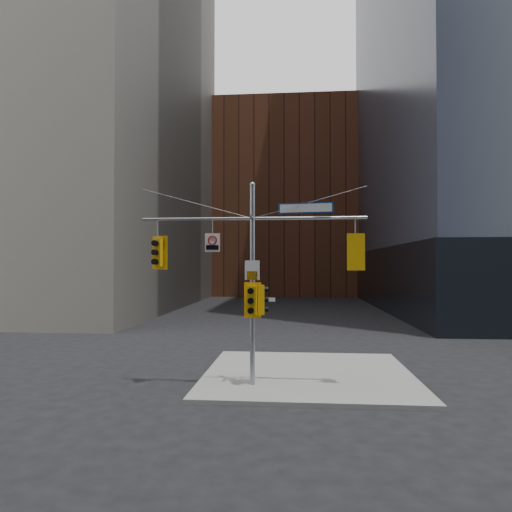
% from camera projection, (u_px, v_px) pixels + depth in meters
% --- Properties ---
extents(ground, '(160.00, 160.00, 0.00)m').
position_uv_depth(ground, '(246.00, 406.00, 14.04)').
color(ground, black).
rests_on(ground, ground).
extents(sidewalk_corner, '(8.00, 8.00, 0.15)m').
position_uv_depth(sidewalk_corner, '(308.00, 374.00, 17.85)').
color(sidewalk_corner, gray).
rests_on(sidewalk_corner, ground).
extents(brick_midrise, '(26.00, 20.00, 28.00)m').
position_uv_depth(brick_midrise, '(286.00, 204.00, 72.09)').
color(brick_midrise, brown).
rests_on(brick_midrise, ground).
extents(signal_assembly, '(8.00, 0.80, 7.30)m').
position_uv_depth(signal_assembly, '(252.00, 263.00, 16.11)').
color(signal_assembly, '#979AA0').
rests_on(signal_assembly, ground).
extents(traffic_light_west_arm, '(0.58, 0.54, 1.23)m').
position_uv_depth(traffic_light_west_arm, '(158.00, 253.00, 16.43)').
color(traffic_light_west_arm, '#EEA90C').
rests_on(traffic_light_west_arm, ground).
extents(traffic_light_east_arm, '(0.61, 0.47, 1.28)m').
position_uv_depth(traffic_light_east_arm, '(355.00, 252.00, 15.81)').
color(traffic_light_east_arm, '#EEA90C').
rests_on(traffic_light_east_arm, ground).
extents(traffic_light_pole_side, '(0.45, 0.38, 1.04)m').
position_uv_depth(traffic_light_pole_side, '(262.00, 300.00, 16.07)').
color(traffic_light_pole_side, '#EEA90C').
rests_on(traffic_light_pole_side, ground).
extents(traffic_light_pole_front, '(0.60, 0.49, 1.25)m').
position_uv_depth(traffic_light_pole_front, '(252.00, 300.00, 15.82)').
color(traffic_light_pole_front, '#EEA90C').
rests_on(traffic_light_pole_front, ground).
extents(street_sign_blade, '(1.93, 0.31, 0.38)m').
position_uv_depth(street_sign_blade, '(306.00, 208.00, 15.99)').
color(street_sign_blade, navy).
rests_on(street_sign_blade, ground).
extents(regulatory_sign_arm, '(0.53, 0.07, 0.67)m').
position_uv_depth(regulatory_sign_arm, '(212.00, 242.00, 16.23)').
color(regulatory_sign_arm, silver).
rests_on(regulatory_sign_arm, ground).
extents(regulatory_sign_pole, '(0.52, 0.09, 0.68)m').
position_uv_depth(regulatory_sign_pole, '(252.00, 271.00, 15.99)').
color(regulatory_sign_pole, silver).
rests_on(regulatory_sign_pole, ground).
extents(street_blade_ew, '(0.71, 0.10, 0.14)m').
position_uv_depth(street_blade_ew, '(265.00, 300.00, 16.05)').
color(street_blade_ew, silver).
rests_on(street_blade_ew, ground).
extents(street_blade_ns, '(0.10, 0.69, 0.14)m').
position_uv_depth(street_blade_ns, '(254.00, 306.00, 16.53)').
color(street_blade_ns, '#145926').
rests_on(street_blade_ns, ground).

